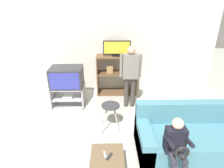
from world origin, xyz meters
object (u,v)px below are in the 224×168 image
(tv_stand, at_px, (69,95))
(person_standing_adult, at_px, (130,72))
(remote_control_white, at_px, (105,155))
(snack_table, at_px, (107,157))
(folding_stool, at_px, (111,109))
(television_flat, at_px, (117,49))
(media_shelf, at_px, (117,74))
(remote_control_black, at_px, (109,156))
(person_seated_child, at_px, (176,145))
(television_main, at_px, (67,77))
(couch, at_px, (190,137))

(tv_stand, height_order, person_standing_adult, person_standing_adult)
(tv_stand, relative_size, remote_control_white, 5.74)
(snack_table, bearing_deg, folding_stool, 86.89)
(tv_stand, bearing_deg, television_flat, 27.08)
(remote_control_white, bearing_deg, media_shelf, 72.82)
(remote_control_black, bearing_deg, folding_stool, 118.51)
(media_shelf, bearing_deg, folding_stool, -96.39)
(media_shelf, bearing_deg, television_flat, -105.25)
(snack_table, bearing_deg, person_seated_child, -1.37)
(tv_stand, bearing_deg, folding_stool, -43.67)
(tv_stand, relative_size, person_seated_child, 0.82)
(television_main, height_order, media_shelf, media_shelf)
(television_main, bearing_deg, media_shelf, 27.55)
(folding_stool, bearing_deg, television_flat, 83.69)
(remote_control_white, distance_m, person_seated_child, 1.07)
(television_main, height_order, folding_stool, television_main)
(remote_control_black, bearing_deg, media_shelf, 115.60)
(person_seated_child, bearing_deg, television_flat, 104.87)
(media_shelf, xyz_separation_m, remote_control_black, (-0.22, -2.92, -0.18))
(person_standing_adult, height_order, person_seated_child, person_standing_adult)
(television_flat, xyz_separation_m, person_standing_adult, (0.30, -0.77, -0.38))
(television_flat, distance_m, remote_control_black, 3.06)
(remote_control_white, bearing_deg, person_seated_child, -12.68)
(television_main, bearing_deg, snack_table, -65.14)
(tv_stand, height_order, television_main, television_main)
(tv_stand, xyz_separation_m, person_seated_child, (2.05, -2.24, 0.33))
(folding_stool, xyz_separation_m, remote_control_black, (-0.03, -1.21, -0.08))
(remote_control_black, relative_size, couch, 0.08)
(folding_stool, bearing_deg, remote_control_black, -91.44)
(snack_table, relative_size, person_seated_child, 0.50)
(television_flat, xyz_separation_m, folding_stool, (-0.19, -1.70, -0.85))
(folding_stool, bearing_deg, snack_table, -93.11)
(remote_control_white, distance_m, person_standing_adult, 2.26)
(television_main, height_order, television_flat, television_flat)
(remote_control_black, height_order, remote_control_white, same)
(remote_control_black, xyz_separation_m, person_standing_adult, (0.52, 2.14, 0.56))
(tv_stand, xyz_separation_m, television_flat, (1.28, 0.65, 1.08))
(remote_control_white, bearing_deg, snack_table, -9.01)
(remote_control_black, bearing_deg, television_flat, 115.66)
(folding_stool, bearing_deg, media_shelf, 83.61)
(television_main, xyz_separation_m, couch, (2.51, -1.71, -0.50))
(television_flat, bearing_deg, person_seated_child, -75.13)
(tv_stand, relative_size, snack_table, 1.63)
(snack_table, xyz_separation_m, person_seated_child, (1.02, -0.02, 0.24))
(couch, bearing_deg, snack_table, -161.01)
(television_flat, xyz_separation_m, couch, (1.23, -2.36, -1.06))
(television_main, bearing_deg, remote_control_black, -64.79)
(media_shelf, bearing_deg, person_seated_child, -75.28)
(television_main, distance_m, person_standing_adult, 1.60)
(media_shelf, relative_size, person_standing_adult, 0.72)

